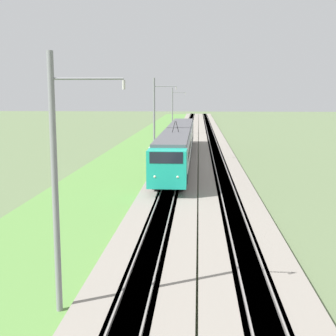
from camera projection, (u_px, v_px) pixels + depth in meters
ballast_main at (180, 155)px, 58.20m from camera, size 240.00×4.40×0.30m
ballast_adjacent at (216, 155)px, 57.91m from camera, size 240.00×4.40×0.30m
track_main at (180, 155)px, 58.20m from camera, size 240.00×1.57×0.45m
track_adjacent at (216, 155)px, 57.91m from camera, size 240.00×1.57×0.45m
grass_verge at (137, 155)px, 58.56m from camera, size 240.00×9.01×0.12m
passenger_train at (178, 142)px, 52.45m from camera, size 39.41×2.97×5.05m
catenary_mast_near at (56, 184)px, 15.79m from camera, size 0.22×2.56×9.07m
catenary_mast_mid at (155, 120)px, 50.93m from camera, size 0.22×2.56×9.38m
catenary_mast_far at (173, 111)px, 86.14m from camera, size 0.22×2.56×8.82m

